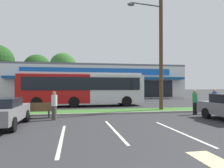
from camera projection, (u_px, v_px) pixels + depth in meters
grass_median at (107, 111)px, 15.63m from camera, size 56.00×2.20×0.12m
curb_lip at (110, 113)px, 14.43m from camera, size 56.00×0.24×0.12m
parking_stripe_1 at (62, 138)px, 7.80m from camera, size 0.12×4.80×0.01m
parking_stripe_2 at (114, 130)px, 9.13m from camera, size 0.12×4.80×0.01m
parking_stripe_3 at (179, 132)px, 8.81m from camera, size 0.12×4.80×0.01m
lot_arrow at (214, 161)px, 5.38m from camera, size 0.70×1.60×0.01m
storefront_building at (95, 82)px, 37.29m from camera, size 28.60×12.85×5.48m
tree_mid_left at (37, 68)px, 45.90m from camera, size 6.03×6.03×8.98m
tree_mid at (63, 66)px, 43.93m from camera, size 5.63×5.63×9.00m
utility_pole at (160, 34)px, 16.41m from camera, size 3.10×2.39×11.46m
city_bus at (83, 88)px, 20.36m from camera, size 11.86×2.88×3.25m
bus_stop_bench at (38, 110)px, 12.63m from camera, size 1.60×0.45×0.95m
car_2 at (1, 112)px, 9.86m from camera, size 1.96×4.14×1.38m
pedestrian_near_bench at (214, 101)px, 14.82m from camera, size 0.35×0.35×1.76m
pedestrian_by_pole at (195, 102)px, 14.22m from camera, size 0.34×0.34×1.70m
pedestrian_mid at (54, 105)px, 11.98m from camera, size 0.34×0.34×1.66m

